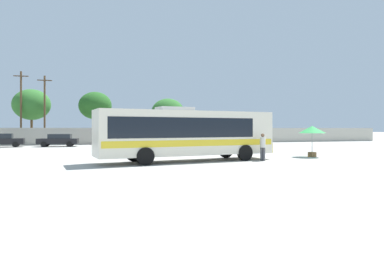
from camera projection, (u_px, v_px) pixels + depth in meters
name	position (u px, v px, depth m)	size (l,w,h in m)	color
ground_plane	(150.00, 151.00, 31.91)	(300.00, 300.00, 0.00)	#A3A099
perimeter_wall	(133.00, 136.00, 45.76)	(80.00, 0.30, 2.18)	#B2AD9E
coach_bus_cream_yellow	(185.00, 133.00, 21.83)	(11.91, 4.22, 3.47)	silver
attendant_by_bus_door	(263.00, 145.00, 22.17)	(0.51, 0.51, 1.79)	#4C4C51
vendor_umbrella_near_gate_green	(312.00, 130.00, 25.23)	(1.94, 1.94, 2.30)	gray
parked_car_leftmost_black	(2.00, 140.00, 38.19)	(4.56, 2.29, 1.53)	black
parked_car_second_black	(59.00, 140.00, 39.36)	(4.57, 2.26, 1.46)	black
parked_car_third_maroon	(116.00, 139.00, 41.94)	(4.36, 2.21, 1.47)	maroon
parked_car_rightmost_red	(171.00, 139.00, 42.82)	(4.34, 2.01, 1.42)	red
utility_pole_near	(21.00, 107.00, 43.53)	(1.80, 0.26, 9.45)	#4C3823
utility_pole_far	(45.00, 109.00, 44.19)	(1.80, 0.24, 8.99)	#4C3823
roadside_tree_left	(32.00, 105.00, 46.08)	(4.93, 4.93, 7.44)	brown
roadside_tree_midleft	(95.00, 106.00, 47.99)	(4.56, 4.56, 7.29)	brown
roadside_tree_midright	(168.00, 113.00, 50.36)	(4.92, 4.92, 6.54)	brown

